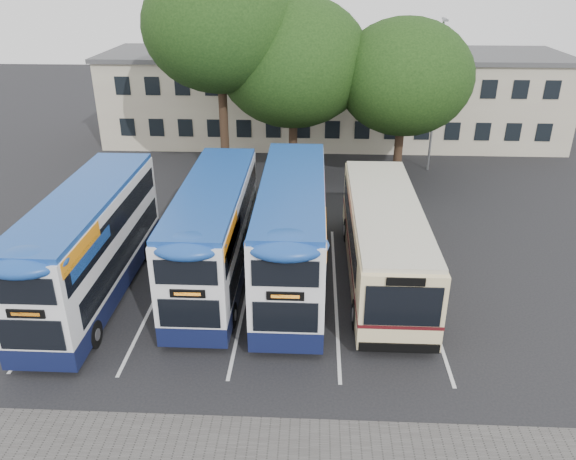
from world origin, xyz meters
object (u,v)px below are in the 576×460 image
(bus_dd_mid, at_px, (214,229))
(tree_mid, at_px, (293,62))
(bus_dd_left, at_px, (90,241))
(bus_dd_right, at_px, (292,228))
(tree_right, at_px, (405,77))
(tree_left, at_px, (219,27))
(lamp_post, at_px, (436,89))
(bus_single, at_px, (384,235))

(bus_dd_mid, bearing_deg, tree_mid, 78.36)
(bus_dd_left, xyz_separation_m, bus_dd_mid, (4.51, 1.32, -0.05))
(bus_dd_right, bearing_deg, tree_right, 64.57)
(bus_dd_left, bearing_deg, tree_mid, 63.04)
(tree_left, bearing_deg, bus_dd_right, -69.03)
(lamp_post, distance_m, bus_single, 14.62)
(tree_right, bearing_deg, tree_mid, 174.72)
(bus_dd_left, bearing_deg, bus_dd_right, 10.25)
(bus_dd_mid, bearing_deg, tree_left, 96.51)
(bus_dd_mid, relative_size, bus_single, 0.90)
(lamp_post, xyz_separation_m, bus_dd_left, (-15.59, -15.57, -2.76))
(tree_right, height_order, bus_dd_mid, tree_right)
(bus_dd_left, height_order, bus_single, bus_dd_left)
(tree_mid, distance_m, bus_single, 13.63)
(bus_dd_mid, distance_m, bus_single, 6.81)
(tree_mid, bearing_deg, tree_left, -164.01)
(tree_left, distance_m, bus_dd_mid, 13.31)
(tree_right, bearing_deg, bus_dd_mid, -126.08)
(bus_dd_right, height_order, bus_single, bus_dd_right)
(lamp_post, relative_size, tree_left, 0.74)
(lamp_post, height_order, tree_right, tree_right)
(lamp_post, distance_m, tree_left, 13.22)
(tree_right, height_order, bus_dd_left, tree_right)
(tree_left, bearing_deg, bus_single, -53.40)
(tree_mid, relative_size, bus_dd_left, 1.03)
(tree_left, relative_size, bus_dd_right, 1.18)
(tree_left, xyz_separation_m, bus_dd_mid, (1.32, -11.54, -6.49))
(tree_right, xyz_separation_m, bus_dd_mid, (-8.81, -12.09, -3.84))
(bus_dd_mid, xyz_separation_m, bus_single, (6.77, 0.66, -0.42))
(bus_dd_left, bearing_deg, tree_right, 45.20)
(bus_dd_left, relative_size, bus_single, 0.92)
(bus_single, bearing_deg, bus_dd_left, -170.03)
(bus_single, bearing_deg, tree_left, 126.60)
(tree_left, height_order, bus_single, tree_left)
(tree_right, bearing_deg, bus_single, -100.15)
(bus_dd_right, bearing_deg, lamp_post, 60.60)
(bus_dd_right, relative_size, bus_single, 0.94)
(lamp_post, relative_size, tree_mid, 0.87)
(bus_dd_mid, bearing_deg, bus_single, 5.60)
(lamp_post, bearing_deg, bus_dd_left, -135.04)
(bus_single, bearing_deg, lamp_post, 72.36)
(bus_dd_right, bearing_deg, bus_dd_mid, -178.99)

